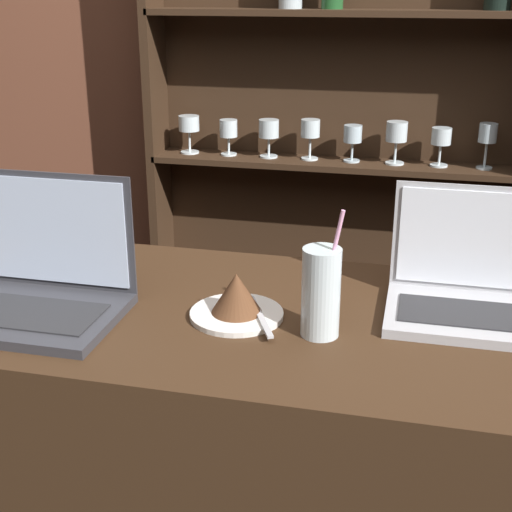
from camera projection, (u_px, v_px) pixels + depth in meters
back_wall at (367, 71)px, 2.38m from camera, size 7.00×0.06×2.70m
back_shelf at (333, 174)px, 2.44m from camera, size 1.25×0.18×1.92m
laptop_near at (34, 283)px, 1.31m from camera, size 0.34×0.24×0.25m
laptop_far at (473, 287)px, 1.30m from camera, size 0.30×0.21×0.23m
cake_plate at (237, 300)px, 1.29m from camera, size 0.17×0.18×0.09m
water_glass at (321, 292)px, 1.21m from camera, size 0.07×0.07×0.23m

